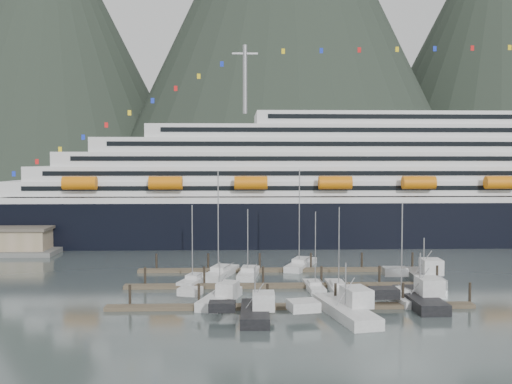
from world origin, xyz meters
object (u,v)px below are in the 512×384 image
cruise_ship (412,191)px  trawler_b (254,312)px  sailboat_e (221,273)px  trawler_e (423,276)px  sailboat_g (301,265)px  trawler_d (419,298)px  sailboat_c (314,287)px  sailboat_f (248,274)px  sailboat_a (195,281)px  trawler_a (219,297)px  sailboat_h (398,298)px  trawler_c (344,309)px  sailboat_d (338,288)px

cruise_ship → trawler_b: bearing=-119.8°
sailboat_e → trawler_e: size_ratio=1.50×
sailboat_g → trawler_e: (17.84, -13.52, 0.50)m
sailboat_g → cruise_ship: bearing=-19.3°
sailboat_g → trawler_d: sailboat_g is taller
cruise_ship → trawler_d: (-17.85, -63.64, -11.09)m
sailboat_g → trawler_b: size_ratio=1.72×
sailboat_c → sailboat_f: 14.05m
sailboat_a → trawler_a: bearing=-144.8°
sailboat_f → trawler_d: size_ratio=0.92×
trawler_e → trawler_b: bearing=129.6°
sailboat_g → sailboat_e: bearing=139.5°
cruise_ship → sailboat_g: (-30.53, -35.46, -11.57)m
sailboat_e → sailboat_h: 30.76m
sailboat_c → sailboat_g: sailboat_g is taller
cruise_ship → sailboat_c: 62.88m
sailboat_c → sailboat_e: bearing=50.2°
trawler_e → sailboat_e: bearing=81.6°
sailboat_f → sailboat_a: bearing=130.1°
sailboat_h → trawler_b: (-19.98, -8.62, 0.44)m
cruise_ship → trawler_e: 51.79m
sailboat_c → trawler_e: size_ratio=1.00×
trawler_d → trawler_e: bearing=-20.7°
trawler_c → trawler_e: (16.13, 20.20, 0.04)m
trawler_d → trawler_e: size_ratio=1.07×
sailboat_a → sailboat_c: (18.13, -4.86, -0.02)m
trawler_b → sailboat_h: bearing=-64.9°
cruise_ship → sailboat_e: 63.14m
sailboat_d → sailboat_f: 17.27m
sailboat_h → trawler_c: sailboat_h is taller
sailboat_c → trawler_d: (12.67, -9.91, 0.56)m
sailboat_c → sailboat_e: sailboat_e is taller
sailboat_e → sailboat_g: sailboat_g is taller
trawler_c → trawler_e: bearing=-50.3°
cruise_ship → sailboat_h: (-20.01, -61.31, -11.60)m
sailboat_f → trawler_c: 28.08m
trawler_a → trawler_c: size_ratio=0.78×
trawler_a → sailboat_c: bearing=-43.4°
sailboat_c → sailboat_d: (3.29, -1.24, 0.01)m
trawler_d → trawler_e: 15.55m
sailboat_g → sailboat_d: bearing=-148.9°
trawler_c → sailboat_c: bearing=-5.4°
trawler_d → trawler_b: bearing=104.6°
sailboat_h → trawler_c: 11.82m
cruise_ship → sailboat_f: 60.28m
sailboat_d → trawler_c: (-1.59, -14.21, 0.52)m
trawler_a → trawler_e: (31.79, 12.78, 0.15)m
sailboat_c → sailboat_e: (-14.22, 10.71, 0.07)m
sailboat_f → trawler_d: (22.27, -20.17, 0.53)m
trawler_c → trawler_d: (10.97, 5.54, 0.03)m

